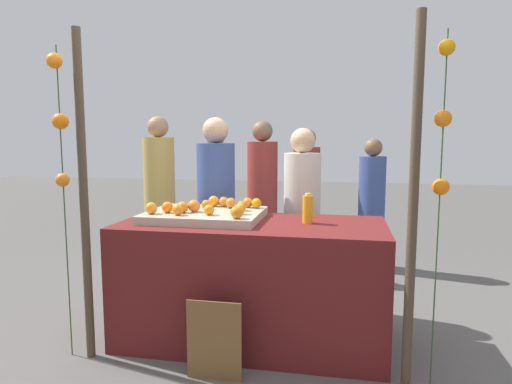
% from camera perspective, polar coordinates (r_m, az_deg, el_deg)
% --- Properties ---
extents(ground_plane, '(24.00, 24.00, 0.00)m').
position_cam_1_polar(ground_plane, '(3.46, -0.50, -18.32)').
color(ground_plane, '#565451').
extents(stall_counter, '(1.89, 0.86, 0.88)m').
position_cam_1_polar(stall_counter, '(3.30, -0.51, -11.40)').
color(stall_counter, '#5B1919').
rests_on(stall_counter, ground_plane).
extents(orange_tray, '(0.84, 0.65, 0.06)m').
position_cam_1_polar(orange_tray, '(3.32, -6.59, -2.98)').
color(orange_tray, '#B2AD99').
rests_on(orange_tray, stall_counter).
extents(orange_0, '(0.07, 0.07, 0.07)m').
position_cam_1_polar(orange_0, '(3.31, -1.82, -1.80)').
color(orange_0, orange).
rests_on(orange_0, orange_tray).
extents(orange_1, '(0.08, 0.08, 0.08)m').
position_cam_1_polar(orange_1, '(3.16, -9.99, -2.26)').
color(orange_1, orange).
rests_on(orange_1, orange_tray).
extents(orange_2, '(0.09, 0.09, 0.09)m').
position_cam_1_polar(orange_2, '(2.99, -2.49, -2.61)').
color(orange_2, orange).
rests_on(orange_2, orange_tray).
extents(orange_3, '(0.08, 0.08, 0.08)m').
position_cam_1_polar(orange_3, '(3.28, -11.31, -1.93)').
color(orange_3, orange).
rests_on(orange_3, orange_tray).
extents(orange_4, '(0.08, 0.08, 0.08)m').
position_cam_1_polar(orange_4, '(3.25, -13.29, -2.03)').
color(orange_4, orange).
rests_on(orange_4, orange_tray).
extents(orange_5, '(0.08, 0.08, 0.08)m').
position_cam_1_polar(orange_5, '(3.15, -2.05, -2.19)').
color(orange_5, orange).
rests_on(orange_5, orange_tray).
extents(orange_6, '(0.08, 0.08, 0.08)m').
position_cam_1_polar(orange_6, '(3.53, -5.45, -1.17)').
color(orange_6, orange).
rests_on(orange_6, orange_tray).
extents(orange_7, '(0.08, 0.08, 0.08)m').
position_cam_1_polar(orange_7, '(3.43, -3.26, -1.42)').
color(orange_7, orange).
rests_on(orange_7, orange_tray).
extents(orange_8, '(0.08, 0.08, 0.08)m').
position_cam_1_polar(orange_8, '(3.51, -4.14, -1.26)').
color(orange_8, orange).
rests_on(orange_8, orange_tray).
extents(orange_9, '(0.08, 0.08, 0.08)m').
position_cam_1_polar(orange_9, '(3.46, -1.08, -1.37)').
color(orange_9, orange).
rests_on(orange_9, orange_tray).
extents(orange_10, '(0.08, 0.08, 0.08)m').
position_cam_1_polar(orange_10, '(3.43, 0.05, -1.45)').
color(orange_10, orange).
rests_on(orange_10, orange_tray).
extents(orange_11, '(0.09, 0.09, 0.09)m').
position_cam_1_polar(orange_11, '(3.28, -7.96, -1.79)').
color(orange_11, orange).
rests_on(orange_11, orange_tray).
extents(orange_12, '(0.07, 0.07, 0.07)m').
position_cam_1_polar(orange_12, '(3.39, -6.41, -1.63)').
color(orange_12, orange).
rests_on(orange_12, orange_tray).
extents(orange_13, '(0.07, 0.07, 0.07)m').
position_cam_1_polar(orange_13, '(3.14, -6.06, -2.30)').
color(orange_13, orange).
rests_on(orange_13, orange_tray).
extents(orange_14, '(0.08, 0.08, 0.08)m').
position_cam_1_polar(orange_14, '(3.26, -9.41, -1.94)').
color(orange_14, orange).
rests_on(orange_14, orange_tray).
extents(juice_bottle, '(0.07, 0.07, 0.21)m').
position_cam_1_polar(juice_bottle, '(3.15, 6.66, -2.19)').
color(juice_bottle, orange).
rests_on(juice_bottle, stall_counter).
extents(chalkboard_sign, '(0.34, 0.03, 0.51)m').
position_cam_1_polar(chalkboard_sign, '(2.87, -5.36, -18.54)').
color(chalkboard_sign, brown).
rests_on(chalkboard_sign, ground_plane).
extents(vendor_left, '(0.33, 0.33, 1.65)m').
position_cam_1_polar(vendor_left, '(3.94, -5.11, -3.40)').
color(vendor_left, '#384C8C').
rests_on(vendor_left, ground_plane).
extents(vendor_right, '(0.31, 0.31, 1.56)m').
position_cam_1_polar(vendor_right, '(3.85, 5.89, -4.34)').
color(vendor_right, beige).
rests_on(vendor_right, ground_plane).
extents(crowd_person_0, '(0.33, 0.33, 1.66)m').
position_cam_1_polar(crowd_person_0, '(4.92, 0.82, -1.26)').
color(crowd_person_0, maroon).
rests_on(crowd_person_0, ground_plane).
extents(crowd_person_1, '(0.30, 0.30, 1.47)m').
position_cam_1_polar(crowd_person_1, '(5.17, 14.60, -2.08)').
color(crowd_person_1, '#384C8C').
rests_on(crowd_person_1, ground_plane).
extents(crowd_person_2, '(0.31, 0.31, 1.55)m').
position_cam_1_polar(crowd_person_2, '(5.69, -5.16, -0.71)').
color(crowd_person_2, beige).
rests_on(crowd_person_2, ground_plane).
extents(crowd_person_3, '(0.32, 0.32, 1.58)m').
position_cam_1_polar(crowd_person_3, '(5.36, 6.45, -1.03)').
color(crowd_person_3, maroon).
rests_on(crowd_person_3, ground_plane).
extents(crowd_person_4, '(0.34, 0.34, 1.71)m').
position_cam_1_polar(crowd_person_4, '(5.08, -12.25, -0.89)').
color(crowd_person_4, tan).
rests_on(crowd_person_4, ground_plane).
extents(canopy_post_left, '(0.06, 0.06, 2.17)m').
position_cam_1_polar(canopy_post_left, '(3.10, -21.22, -0.83)').
color(canopy_post_left, '#473828').
rests_on(canopy_post_left, ground_plane).
extents(canopy_post_right, '(0.06, 0.06, 2.17)m').
position_cam_1_polar(canopy_post_right, '(2.66, 19.51, -1.99)').
color(canopy_post_right, '#473828').
rests_on(canopy_post_right, ground_plane).
extents(garland_strand_left, '(0.12, 0.11, 2.06)m').
position_cam_1_polar(garland_strand_left, '(3.15, -23.94, 8.45)').
color(garland_strand_left, '#2D4C23').
rests_on(garland_strand_left, ground_plane).
extents(garland_strand_right, '(0.10, 0.11, 2.06)m').
position_cam_1_polar(garland_strand_right, '(2.67, 22.89, 7.62)').
color(garland_strand_right, '#2D4C23').
rests_on(garland_strand_right, ground_plane).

